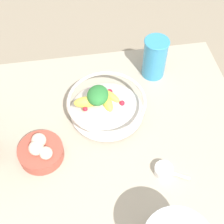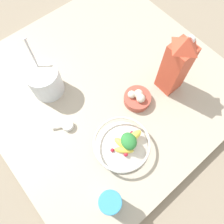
{
  "view_description": "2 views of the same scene",
  "coord_description": "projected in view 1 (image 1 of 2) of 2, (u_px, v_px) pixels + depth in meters",
  "views": [
    {
      "loc": [
        0.26,
        0.07,
        0.78
      ],
      "look_at": [
        -0.22,
        0.15,
        0.12
      ],
      "focal_mm": 50.0,
      "sensor_mm": 36.0,
      "label": 1
    },
    {
      "loc": [
        -0.43,
        0.31,
        0.91
      ],
      "look_at": [
        -0.17,
        0.1,
        0.14
      ],
      "focal_mm": 35.0,
      "sensor_mm": 36.0,
      "label": 2
    }
  ],
  "objects": [
    {
      "name": "fruit_bowl",
      "position": [
        106.0,
        104.0,
        0.88
      ],
      "size": [
        0.22,
        0.22,
        0.09
      ],
      "color": "silver",
      "rests_on": "countertop"
    },
    {
      "name": "garlic_bowl",
      "position": [
        41.0,
        151.0,
        0.81
      ],
      "size": [
        0.12,
        0.12,
        0.07
      ],
      "color": "#B24C3D",
      "rests_on": "countertop"
    },
    {
      "name": "measuring_scoop",
      "position": [
        164.0,
        171.0,
        0.79
      ],
      "size": [
        0.06,
        0.08,
        0.02
      ],
      "color": "white",
      "rests_on": "countertop"
    },
    {
      "name": "countertop",
      "position": [
        67.0,
        216.0,
        0.75
      ],
      "size": [
        1.06,
        1.06,
        0.04
      ],
      "color": "#B2A893",
      "rests_on": "ground_plane"
    },
    {
      "name": "ground_plane",
      "position": [
        68.0,
        219.0,
        0.77
      ],
      "size": [
        6.0,
        6.0,
        0.0
      ],
      "primitive_type": "plane",
      "color": "gray"
    },
    {
      "name": "drinking_cup",
      "position": [
        155.0,
        57.0,
        0.95
      ],
      "size": [
        0.08,
        0.08,
        0.13
      ],
      "color": "#3893C6",
      "rests_on": "countertop"
    }
  ]
}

